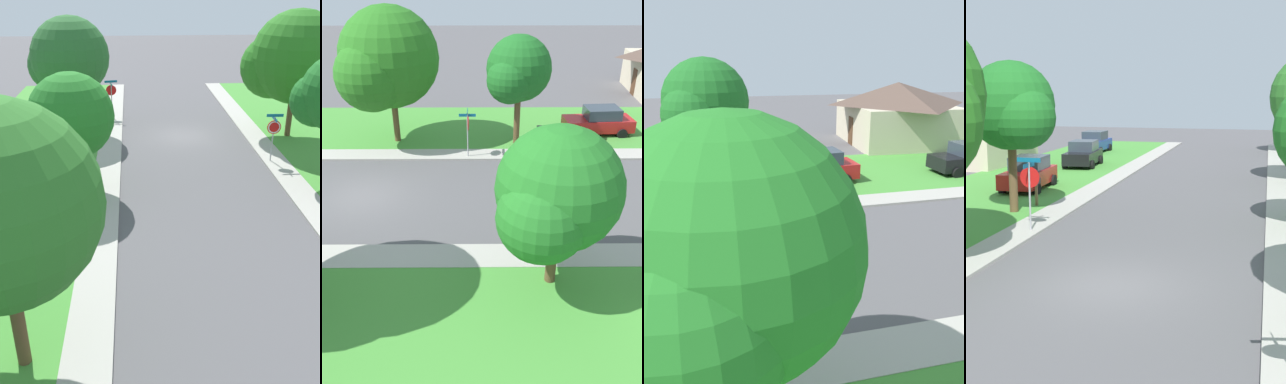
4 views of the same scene
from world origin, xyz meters
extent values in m
cube|color=#ADA89E|center=(4.70, 12.00, 0.05)|extent=(1.40, 56.00, 0.10)
cube|color=#ADA89E|center=(-4.70, 12.00, 0.05)|extent=(1.40, 56.00, 0.10)
cube|color=#479338|center=(-9.40, 12.00, 0.04)|extent=(8.00, 56.00, 0.08)
cube|color=red|center=(-8.01, 13.10, 0.70)|extent=(2.07, 4.41, 0.76)
cube|color=#2D3842|center=(-8.02, 13.29, 1.42)|extent=(1.73, 2.20, 0.68)
cylinder|color=black|center=(-7.03, 11.82, 0.32)|extent=(0.28, 0.65, 0.64)
cylinder|color=black|center=(-8.82, 11.71, 0.32)|extent=(0.28, 0.65, 0.64)
cylinder|color=black|center=(-7.20, 14.48, 0.32)|extent=(0.28, 0.65, 0.64)
cylinder|color=black|center=(-9.00, 14.37, 0.32)|extent=(0.28, 0.65, 0.64)
cylinder|color=black|center=(-6.99, 20.89, 0.32)|extent=(0.29, 0.66, 0.64)
cylinder|color=black|center=(-8.79, 20.75, 0.32)|extent=(0.29, 0.66, 0.64)
sphere|color=#237423|center=(6.07, 7.96, 3.70)|extent=(3.96, 3.96, 3.96)
sphere|color=#237423|center=(6.96, 7.36, 3.21)|extent=(2.77, 2.77, 2.77)
cylinder|color=brown|center=(-6.38, 7.77, 1.62)|extent=(0.36, 0.36, 3.25)
sphere|color=#1C6320|center=(-6.38, 7.77, 4.53)|extent=(3.67, 3.67, 3.67)
sphere|color=#1C6320|center=(-5.56, 7.22, 4.08)|extent=(2.57, 2.57, 2.57)
cube|color=beige|center=(-16.92, 21.95, 1.50)|extent=(8.77, 7.63, 3.00)
pyramid|color=brown|center=(-16.92, 21.95, 3.80)|extent=(9.40, 8.27, 1.60)
cube|color=#51331E|center=(-17.11, 18.34, 1.05)|extent=(1.00, 0.11, 2.10)
cube|color=brown|center=(-5.94, 9.17, 0.53)|extent=(0.10, 0.10, 1.05)
cube|color=black|center=(-5.94, 9.17, 1.18)|extent=(0.25, 0.48, 0.26)
camera|label=1|loc=(3.31, 27.72, 9.23)|focal=41.41mm
camera|label=2|loc=(17.15, 5.53, 9.76)|focal=38.77mm
camera|label=3|loc=(11.34, 7.76, 6.27)|focal=37.11mm
camera|label=4|loc=(3.94, -14.26, 5.28)|focal=53.85mm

